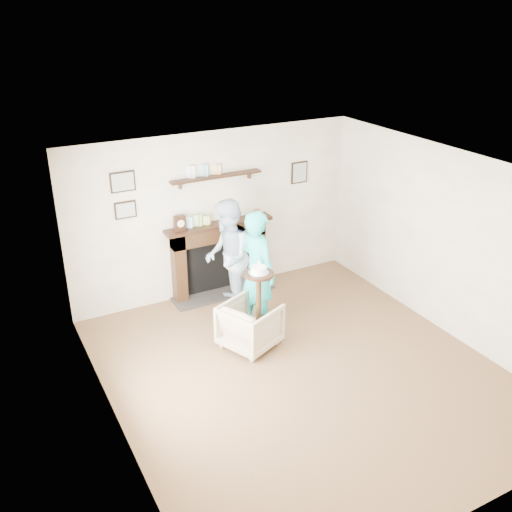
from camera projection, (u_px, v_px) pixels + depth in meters
The scene contains 6 objects.
ground at pixel (302, 371), 7.03m from camera, with size 5.00×5.00×0.00m, color brown.
room_shell at pixel (276, 231), 6.91m from camera, with size 4.54×5.02×2.52m.
armchair at pixel (250, 345), 7.55m from camera, with size 0.66×0.68×0.62m, color #BDAF8C.
man at pixel (229, 308), 8.44m from camera, with size 0.82×0.64×1.68m, color #B0B9DC.
woman at pixel (257, 325), 8.01m from camera, with size 0.62×0.41×1.71m, color #1EAE9D.
pedestal_table at pixel (259, 295), 7.23m from camera, with size 0.38×0.38×1.23m.
Camera 1 is at (-3.23, -4.86, 4.20)m, focal length 40.00 mm.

